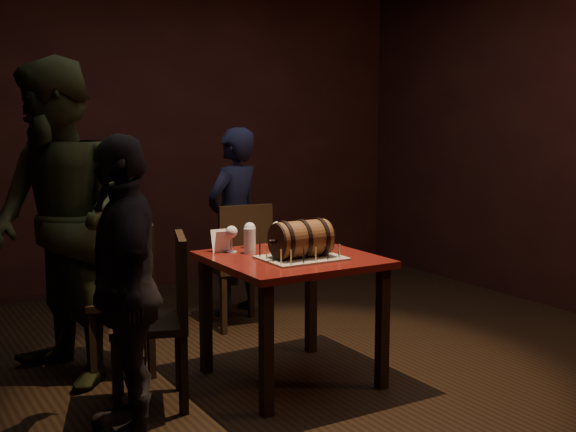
# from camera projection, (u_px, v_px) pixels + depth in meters

# --- Properties ---
(room_shell) EXTENTS (5.04, 5.04, 2.80)m
(room_shell) POSITION_uv_depth(u_px,v_px,m) (304.00, 142.00, 4.36)
(room_shell) COLOR black
(room_shell) RESTS_ON ground
(pub_table) EXTENTS (0.90, 0.90, 0.75)m
(pub_table) POSITION_uv_depth(u_px,v_px,m) (291.00, 275.00, 4.21)
(pub_table) COLOR #4D0F0C
(pub_table) RESTS_ON ground
(cake_board) EXTENTS (0.45, 0.35, 0.01)m
(cake_board) POSITION_uv_depth(u_px,v_px,m) (301.00, 258.00, 4.11)
(cake_board) COLOR gray
(cake_board) RESTS_ON pub_table
(barrel_cake) EXTENTS (0.38, 0.22, 0.22)m
(barrel_cake) POSITION_uv_depth(u_px,v_px,m) (301.00, 239.00, 4.10)
(barrel_cake) COLOR brown
(barrel_cake) RESTS_ON cake_board
(birthday_candles) EXTENTS (0.40, 0.30, 0.09)m
(birthday_candles) POSITION_uv_depth(u_px,v_px,m) (301.00, 250.00, 4.11)
(birthday_candles) COLOR #FFED98
(birthday_candles) RESTS_ON cake_board
(wine_glass_left) EXTENTS (0.07, 0.07, 0.16)m
(wine_glass_left) POSITION_uv_depth(u_px,v_px,m) (232.00, 233.00, 4.30)
(wine_glass_left) COLOR silver
(wine_glass_left) RESTS_ON pub_table
(wine_glass_mid) EXTENTS (0.07, 0.07, 0.16)m
(wine_glass_mid) POSITION_uv_depth(u_px,v_px,m) (250.00, 229.00, 4.43)
(wine_glass_mid) COLOR silver
(wine_glass_mid) RESTS_ON pub_table
(wine_glass_right) EXTENTS (0.07, 0.07, 0.16)m
(wine_glass_right) POSITION_uv_depth(u_px,v_px,m) (277.00, 228.00, 4.47)
(wine_glass_right) COLOR silver
(wine_glass_right) RESTS_ON pub_table
(pint_of_ale) EXTENTS (0.07, 0.07, 0.15)m
(pint_of_ale) POSITION_uv_depth(u_px,v_px,m) (250.00, 241.00, 4.27)
(pint_of_ale) COLOR silver
(pint_of_ale) RESTS_ON pub_table
(menu_card) EXTENTS (0.10, 0.05, 0.13)m
(menu_card) POSITION_uv_depth(u_px,v_px,m) (221.00, 241.00, 4.31)
(menu_card) COLOR white
(menu_card) RESTS_ON pub_table
(chair_back) EXTENTS (0.45, 0.45, 0.93)m
(chair_back) POSITION_uv_depth(u_px,v_px,m) (241.00, 259.00, 5.27)
(chair_back) COLOR black
(chair_back) RESTS_ON ground
(chair_left_rear) EXTENTS (0.50, 0.50, 0.93)m
(chair_left_rear) POSITION_uv_depth(u_px,v_px,m) (133.00, 288.00, 4.39)
(chair_left_rear) COLOR black
(chair_left_rear) RESTS_ON ground
(chair_left_front) EXTENTS (0.51, 0.51, 0.93)m
(chair_left_front) POSITION_uv_depth(u_px,v_px,m) (163.00, 310.00, 3.88)
(chair_left_front) COLOR black
(chair_left_front) RESTS_ON ground
(person_back) EXTENTS (0.63, 0.53, 1.47)m
(person_back) POSITION_uv_depth(u_px,v_px,m) (234.00, 222.00, 5.65)
(person_back) COLOR #191A32
(person_back) RESTS_ON ground
(person_left_rear) EXTENTS (0.93, 1.08, 1.90)m
(person_left_rear) POSITION_uv_depth(u_px,v_px,m) (57.00, 223.00, 4.14)
(person_left_rear) COLOR #31351A
(person_left_rear) RESTS_ON ground
(person_left_front) EXTENTS (0.55, 0.93, 1.48)m
(person_left_front) POSITION_uv_depth(u_px,v_px,m) (125.00, 289.00, 3.45)
(person_left_front) COLOR black
(person_left_front) RESTS_ON ground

